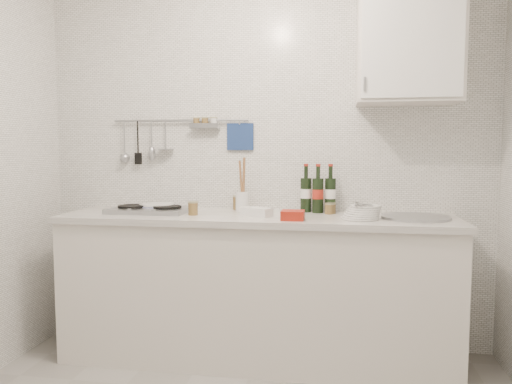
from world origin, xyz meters
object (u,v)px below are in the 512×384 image
at_px(plate_stack_hob, 156,207).
at_px(plate_stack_sink, 362,212).
at_px(utensil_crock, 242,199).
at_px(wine_bottles, 318,188).
at_px(wall_cabinet, 408,44).

height_order(plate_stack_hob, plate_stack_sink, plate_stack_sink).
bearing_deg(utensil_crock, wine_bottles, 4.17).
bearing_deg(wine_bottles, plate_stack_sink, -44.71).
bearing_deg(utensil_crock, wall_cabinet, -1.46).
bearing_deg(wall_cabinet, utensil_crock, 178.54).
relative_size(plate_stack_hob, wine_bottles, 0.81).
height_order(wall_cabinet, plate_stack_sink, wall_cabinet).
bearing_deg(plate_stack_hob, plate_stack_sink, -6.72).
xyz_separation_m(wall_cabinet, plate_stack_sink, (-0.26, -0.20, -0.99)).
bearing_deg(plate_stack_sink, wall_cabinet, 38.09).
distance_m(plate_stack_sink, utensil_crock, 0.79).
bearing_deg(wine_bottles, utensil_crock, -175.83).
distance_m(wall_cabinet, plate_stack_hob, 1.88).
xyz_separation_m(wall_cabinet, utensil_crock, (-1.02, 0.03, -0.95)).
distance_m(plate_stack_sink, wine_bottles, 0.40).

